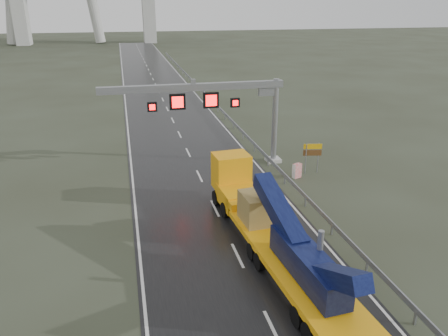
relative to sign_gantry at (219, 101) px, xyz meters
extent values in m
plane|color=#323525|center=(-2.10, -17.99, -5.61)|extent=(400.00, 400.00, 0.00)
cube|color=black|center=(-2.10, 22.01, -5.60)|extent=(11.00, 200.00, 0.02)
cube|color=silver|center=(4.80, 0.01, -5.46)|extent=(1.20, 1.20, 0.30)
cylinder|color=gray|center=(4.80, 0.01, -2.01)|extent=(0.48, 0.48, 7.20)
cube|color=gray|center=(-2.10, 0.01, 1.19)|extent=(14.80, 0.55, 0.55)
cube|color=gray|center=(4.00, 0.01, 0.69)|extent=(1.40, 0.35, 0.90)
cube|color=gray|center=(-2.10, 0.01, 1.64)|extent=(0.35, 0.35, 0.35)
cube|color=black|center=(-3.40, -0.04, 0.09)|extent=(1.25, 0.25, 1.25)
cube|color=#FF0C0C|center=(-3.40, -0.18, 0.09)|extent=(0.90, 0.02, 0.90)
cube|color=black|center=(-0.70, -0.04, 0.09)|extent=(1.25, 0.25, 1.25)
cube|color=#FF0C0C|center=(-0.70, -0.18, 0.09)|extent=(0.90, 0.02, 0.90)
cube|color=black|center=(-5.40, -0.04, -0.21)|extent=(0.75, 0.25, 0.75)
cube|color=#FF0C0C|center=(-5.40, -0.18, -0.21)|extent=(0.54, 0.02, 0.54)
cube|color=black|center=(1.30, -0.04, -0.21)|extent=(0.75, 0.25, 0.75)
cube|color=#FF0C0C|center=(1.30, -0.18, -0.21)|extent=(0.54, 0.02, 0.54)
cube|color=silver|center=(-37.10, 122.01, 4.89)|extent=(4.00, 6.00, 21.00)
cube|color=silver|center=(2.90, 122.01, 4.89)|extent=(4.00, 6.00, 21.00)
cube|color=#F99E0D|center=(0.01, -17.30, -4.62)|extent=(3.64, 13.39, 0.33)
cube|color=#F99E0D|center=(-0.52, -10.33, -4.24)|extent=(2.54, 1.32, 0.47)
cube|color=#F99E0D|center=(-0.64, -8.82, -4.48)|extent=(2.66, 3.01, 1.13)
cube|color=#F99E0D|center=(-0.77, -7.12, -3.34)|extent=(2.50, 2.06, 2.46)
cube|color=black|center=(-0.84, -6.16, -3.06)|extent=(2.17, 0.21, 1.13)
cube|color=#0D123E|center=(0.08, -18.24, -3.72)|extent=(1.75, 5.75, 1.32)
cube|color=#0D123E|center=(-0.17, -14.94, -2.59)|extent=(1.34, 5.26, 2.41)
cube|color=#0D123E|center=(0.26, -20.59, -2.87)|extent=(1.13, 3.80, 2.28)
cylinder|color=gray|center=(0.64, -18.20, -2.87)|extent=(0.30, 0.30, 1.51)
cube|color=olive|center=(-0.37, -12.40, -3.60)|extent=(2.23, 2.23, 1.70)
cylinder|color=black|center=(-0.17, -14.94, -5.14)|extent=(2.80, 1.15, 0.94)
cylinder|color=black|center=(-0.75, -7.31, -5.09)|extent=(2.62, 1.23, 1.04)
cylinder|color=gray|center=(6.37, -3.32, -4.34)|extent=(0.08, 0.08, 2.54)
cylinder|color=gray|center=(7.42, -3.32, -4.34)|extent=(0.08, 0.08, 2.54)
cube|color=#F8B60D|center=(6.90, -3.32, -3.34)|extent=(1.47, 0.34, 0.42)
cube|color=brown|center=(6.90, -3.32, -3.86)|extent=(1.47, 0.34, 0.48)
cube|color=red|center=(5.38, -3.99, -5.03)|extent=(0.78, 0.60, 1.16)
camera|label=1|loc=(-7.52, -34.00, 7.49)|focal=35.00mm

